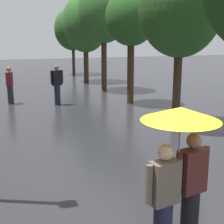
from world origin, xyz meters
TOP-DOWN VIEW (x-y plane):
  - street_tree_1 at (3.29, 6.20)m, footprint 2.72×2.72m
  - street_tree_2 at (3.15, 10.05)m, footprint 2.20×2.20m
  - street_tree_3 at (3.12, 13.87)m, footprint 2.73×2.73m
  - street_tree_4 at (3.04, 17.52)m, footprint 2.90×2.90m
  - street_tree_5 at (3.14, 21.86)m, footprint 2.79×2.79m
  - couple_under_umbrella at (-0.10, 0.18)m, footprint 1.06×1.06m
  - pedestrian_walking_midground at (-1.94, 11.62)m, footprint 0.32×0.57m
  - pedestrian_walking_far at (0.00, 10.73)m, footprint 0.57×0.33m

SIDE VIEW (x-z plane):
  - pedestrian_walking_midground at x=-1.94m, z-range 0.02..1.66m
  - pedestrian_walking_far at x=0.00m, z-range 0.02..1.76m
  - couple_under_umbrella at x=-0.10m, z-range 0.31..2.39m
  - street_tree_5 at x=3.14m, z-range 0.91..5.93m
  - street_tree_2 at x=3.15m, z-range 1.21..6.20m
  - street_tree_4 at x=3.04m, z-range 0.93..6.49m
  - street_tree_1 at x=3.29m, z-range 1.11..6.66m
  - street_tree_3 at x=3.12m, z-range 1.25..7.14m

